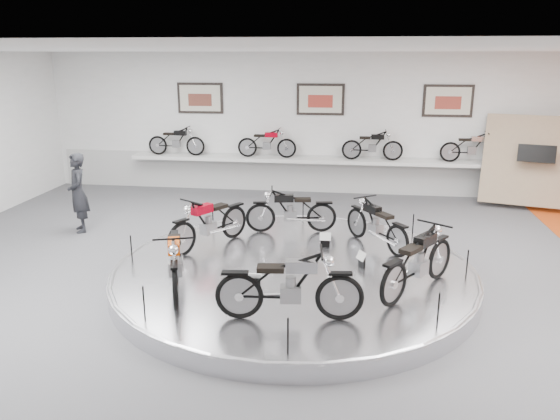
# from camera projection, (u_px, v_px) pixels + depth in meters

# --- Properties ---
(floor) EXTENTS (16.00, 16.00, 0.00)m
(floor) POSITION_uv_depth(u_px,v_px,m) (292.00, 289.00, 9.51)
(floor) COLOR #4F4F52
(floor) RESTS_ON ground
(ceiling) EXTENTS (16.00, 16.00, 0.00)m
(ceiling) POSITION_uv_depth(u_px,v_px,m) (293.00, 50.00, 8.41)
(ceiling) COLOR white
(ceiling) RESTS_ON wall_back
(wall_back) EXTENTS (16.00, 0.00, 16.00)m
(wall_back) POSITION_uv_depth(u_px,v_px,m) (320.00, 124.00, 15.63)
(wall_back) COLOR white
(wall_back) RESTS_ON floor
(dado_band) EXTENTS (15.68, 0.04, 1.10)m
(dado_band) POSITION_uv_depth(u_px,v_px,m) (319.00, 174.00, 16.01)
(dado_band) COLOR #BCBCBA
(dado_band) RESTS_ON floor
(display_platform) EXTENTS (6.40, 6.40, 0.30)m
(display_platform) POSITION_uv_depth(u_px,v_px,m) (294.00, 274.00, 9.76)
(display_platform) COLOR silver
(display_platform) RESTS_ON floor
(platform_rim) EXTENTS (6.40, 6.40, 0.10)m
(platform_rim) POSITION_uv_depth(u_px,v_px,m) (294.00, 268.00, 9.73)
(platform_rim) COLOR #B2B2BA
(platform_rim) RESTS_ON display_platform
(shelf) EXTENTS (11.00, 0.55, 0.10)m
(shelf) POSITION_uv_depth(u_px,v_px,m) (319.00, 160.00, 15.62)
(shelf) COLOR silver
(shelf) RESTS_ON wall_back
(poster_left) EXTENTS (1.35, 0.06, 0.88)m
(poster_left) POSITION_uv_depth(u_px,v_px,m) (200.00, 98.00, 15.85)
(poster_left) COLOR beige
(poster_left) RESTS_ON wall_back
(poster_center) EXTENTS (1.35, 0.06, 0.88)m
(poster_center) POSITION_uv_depth(u_px,v_px,m) (320.00, 99.00, 15.39)
(poster_center) COLOR beige
(poster_center) RESTS_ON wall_back
(poster_right) EXTENTS (1.35, 0.06, 0.88)m
(poster_right) POSITION_uv_depth(u_px,v_px,m) (448.00, 101.00, 14.94)
(poster_right) COLOR beige
(poster_right) RESTS_ON wall_back
(display_panel) EXTENTS (2.56, 1.52, 2.30)m
(display_panel) POSITION_uv_depth(u_px,v_px,m) (531.00, 161.00, 14.25)
(display_panel) COLOR tan
(display_panel) RESTS_ON floor
(shelf_bike_a) EXTENTS (1.22, 0.43, 0.73)m
(shelf_bike_a) POSITION_uv_depth(u_px,v_px,m) (176.00, 143.00, 16.05)
(shelf_bike_a) COLOR black
(shelf_bike_a) RESTS_ON shelf
(shelf_bike_b) EXTENTS (1.22, 0.43, 0.73)m
(shelf_bike_b) POSITION_uv_depth(u_px,v_px,m) (267.00, 145.00, 15.70)
(shelf_bike_b) COLOR #9B0012
(shelf_bike_b) RESTS_ON shelf
(shelf_bike_c) EXTENTS (1.22, 0.43, 0.73)m
(shelf_bike_c) POSITION_uv_depth(u_px,v_px,m) (372.00, 147.00, 15.31)
(shelf_bike_c) COLOR black
(shelf_bike_c) RESTS_ON shelf
(shelf_bike_d) EXTENTS (1.22, 0.43, 0.73)m
(shelf_bike_d) POSITION_uv_depth(u_px,v_px,m) (472.00, 149.00, 14.96)
(shelf_bike_d) COLOR #ABABB0
(shelf_bike_d) RESTS_ON shelf
(bike_a) EXTENTS (1.40, 1.62, 0.94)m
(bike_a) POSITION_uv_depth(u_px,v_px,m) (376.00, 224.00, 10.58)
(bike_a) COLOR black
(bike_a) RESTS_ON display_platform
(bike_b) EXTENTS (1.69, 0.81, 0.95)m
(bike_b) POSITION_uv_depth(u_px,v_px,m) (291.00, 210.00, 11.46)
(bike_b) COLOR black
(bike_b) RESTS_ON display_platform
(bike_c) EXTENTS (1.44, 1.81, 1.03)m
(bike_c) POSITION_uv_depth(u_px,v_px,m) (209.00, 222.00, 10.56)
(bike_c) COLOR #9B0012
(bike_c) RESTS_ON display_platform
(bike_d) EXTENTS (1.14, 1.87, 1.04)m
(bike_d) POSITION_uv_depth(u_px,v_px,m) (175.00, 260.00, 8.60)
(bike_d) COLOR #C44003
(bike_d) RESTS_ON display_platform
(bike_e) EXTENTS (1.84, 0.80, 1.05)m
(bike_e) POSITION_uv_depth(u_px,v_px,m) (289.00, 285.00, 7.64)
(bike_e) COLOR #ABABB0
(bike_e) RESTS_ON display_platform
(bike_f) EXTENTS (1.55, 1.82, 1.05)m
(bike_f) POSITION_uv_depth(u_px,v_px,m) (418.00, 260.00, 8.55)
(bike_f) COLOR black
(bike_f) RESTS_ON display_platform
(visitor) EXTENTS (0.73, 0.79, 1.81)m
(visitor) POSITION_uv_depth(u_px,v_px,m) (78.00, 193.00, 12.36)
(visitor) COLOR black
(visitor) RESTS_ON floor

